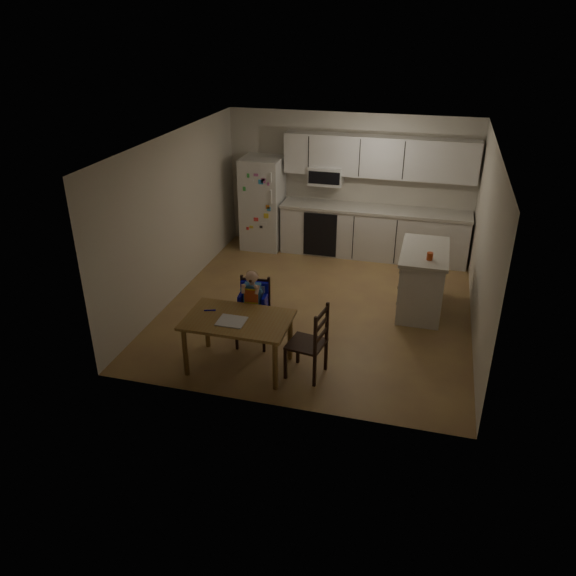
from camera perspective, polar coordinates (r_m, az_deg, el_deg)
The scene contains 10 objects.
room at distance 8.54m, azimuth 3.99°, elevation 7.06°, with size 4.52×5.01×2.51m.
refrigerator at distance 10.57m, azimuth -2.59°, elevation 8.60°, with size 0.72×0.70×1.70m, color silver.
kitchen_run at distance 10.25m, azimuth 8.68°, elevation 7.90°, with size 3.37×0.62×2.15m.
kitchen_island at distance 8.56m, azimuth 13.45°, elevation 0.83°, with size 0.67×1.29×0.95m.
red_cup at distance 8.04m, azimuth 14.21°, elevation 3.15°, with size 0.09×0.09×0.11m, color #B93D14.
dining_table at distance 6.91m, azimuth -5.10°, elevation -3.78°, with size 1.29×0.83×0.69m.
napkin at distance 6.80m, azimuth -5.76°, elevation -3.37°, with size 0.33×0.29×0.01m, color #B5B5BB.
toddler_spoon at distance 7.08m, azimuth -8.05°, elevation -2.25°, with size 0.02×0.02×0.12m, color #0B0CA8.
chair_booster at distance 7.40m, azimuth -3.55°, elevation -1.12°, with size 0.44×0.44×1.08m.
chair_side at distance 6.74m, azimuth 2.62°, elevation -5.15°, with size 0.48×0.48×0.95m.
Camera 1 is at (1.52, -7.45, 4.04)m, focal length 35.00 mm.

